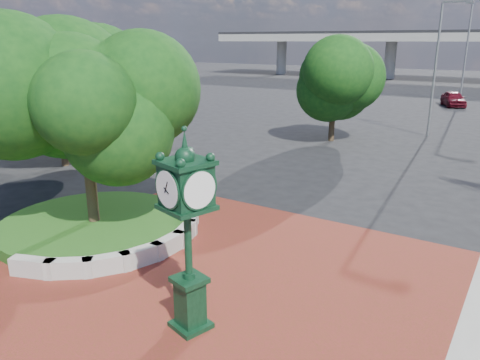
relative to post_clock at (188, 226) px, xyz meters
name	(u,v)px	position (x,y,z in m)	size (l,w,h in m)	color
ground	(218,269)	(-1.08, 2.58, -2.43)	(200.00, 200.00, 0.00)	black
plaza	(196,284)	(-1.08, 1.58, -2.41)	(12.00, 12.00, 0.04)	brown
planter_wall	(146,239)	(-3.79, 2.58, -2.16)	(2.96, 6.77, 0.54)	#9E9B93
grass_bed	(95,226)	(-6.08, 2.58, -2.23)	(6.10, 6.10, 0.40)	#254E16
tree_planter	(85,120)	(-6.08, 2.58, 1.29)	(5.20, 5.20, 6.33)	#38281C
tree_northwest	(57,83)	(-14.08, 7.58, 1.69)	(5.60, 5.60, 6.93)	#38281C
tree_street	(334,89)	(-5.08, 20.58, 0.81)	(4.40, 4.40, 5.45)	#38281C
post_clock	(188,226)	(0.00, 0.00, 0.00)	(1.10, 1.10, 4.43)	black
parked_car	(453,99)	(-1.36, 41.94, -1.72)	(1.69, 4.20, 1.43)	#530B17
street_lamp_near	(440,60)	(-0.07, 25.42, 2.47)	(1.88, 0.40, 8.37)	slate
street_lamp_far	(470,40)	(-1.16, 46.28, 3.63)	(2.18, 1.14, 10.34)	slate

